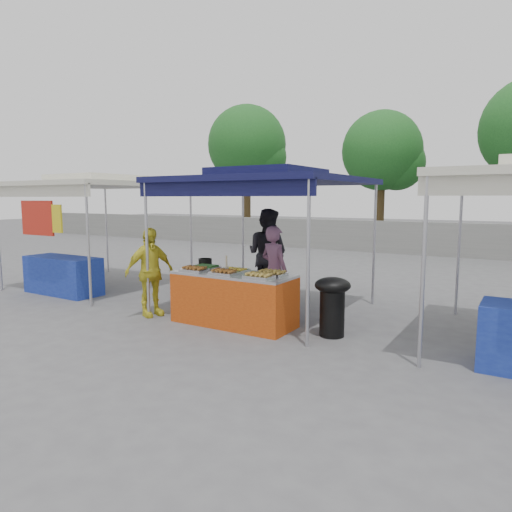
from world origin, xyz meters
The scene contains 22 objects.
ground_plane centered at (0.00, 0.00, 0.00)m, with size 80.00×80.00×0.00m, color #555557.
back_wall centered at (0.00, 11.00, 0.60)m, with size 40.00×0.25×1.20m, color slate.
main_canopy centered at (0.00, 0.97, 2.37)m, with size 3.20×3.20×2.57m.
neighbor_stall_left centered at (-4.50, 0.57, 1.60)m, with size 3.20×3.20×2.57m.
tree_0 centered at (-7.93, 13.06, 4.47)m, with size 3.81×3.80×6.53m.
tree_1 centered at (-1.36, 13.19, 3.87)m, with size 3.38×3.29×5.66m.
vendor_table centered at (0.00, -0.10, 0.43)m, with size 2.00×0.80×0.85m.
food_tray_fl centered at (-0.61, -0.34, 0.88)m, with size 0.42×0.30×0.07m.
food_tray_fm centered at (-0.01, -0.34, 0.88)m, with size 0.42×0.30×0.07m.
food_tray_fr centered at (0.62, -0.34, 0.88)m, with size 0.42×0.30×0.07m.
food_tray_bl centered at (-0.61, -0.02, 0.88)m, with size 0.42×0.30×0.07m.
food_tray_bm centered at (-0.03, -0.01, 0.88)m, with size 0.42×0.30×0.07m.
food_tray_br centered at (0.66, -0.01, 0.88)m, with size 0.42×0.30×0.07m.
cooking_pot centered at (-0.84, 0.24, 0.92)m, with size 0.24×0.24×0.14m, color black.
skewer_cup centered at (-0.06, -0.21, 0.90)m, with size 0.08×0.08×0.10m, color #B2B1B8.
wok_burner centered at (1.61, 0.14, 0.53)m, with size 0.53×0.53×0.90m.
crate_left centered at (-0.35, 0.53, 0.16)m, with size 0.55×0.38×0.33m, color #12249A.
crate_right centered at (0.37, 0.58, 0.15)m, with size 0.49×0.34×0.29m, color #12249A.
crate_stacked centered at (0.37, 0.58, 0.44)m, with size 0.48×0.33×0.29m, color #12249A.
vendor_woman centered at (0.23, 0.84, 0.79)m, with size 0.57×0.38×1.57m, color #825272.
helper_man centered at (-0.50, 1.87, 0.92)m, with size 0.90×0.70×1.84m, color black.
customer_person centered at (-1.56, -0.39, 0.77)m, with size 0.91×0.38×1.55m, color gold.
Camera 1 is at (4.08, -6.11, 2.05)m, focal length 32.00 mm.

